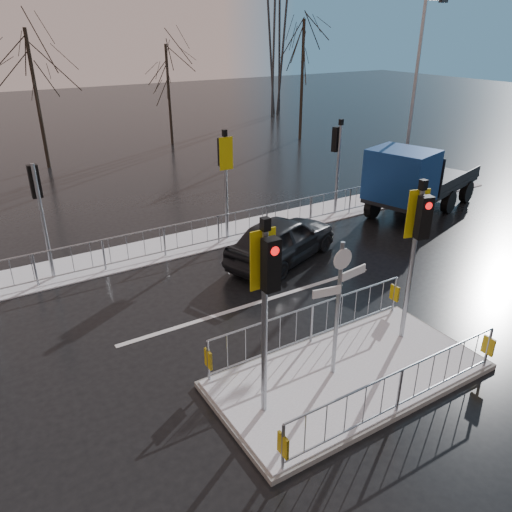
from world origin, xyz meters
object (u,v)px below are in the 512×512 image
traffic_island (349,363)px  car_far_lane (282,239)px  flatbed_truck (411,180)px  street_lamp_right (415,94)px

traffic_island → car_far_lane: bearing=69.4°
traffic_island → car_far_lane: traffic_island is taller
car_far_lane → flatbed_truck: (6.48, 0.70, 0.77)m
traffic_island → flatbed_truck: bearing=36.7°
traffic_island → street_lamp_right: 14.14m
car_far_lane → street_lamp_right: size_ratio=0.55×
traffic_island → street_lamp_right: size_ratio=0.75×
car_far_lane → flatbed_truck: 6.57m
street_lamp_right → flatbed_truck: bearing=-133.4°
traffic_island → street_lamp_right: (10.58, 8.49, 4.00)m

